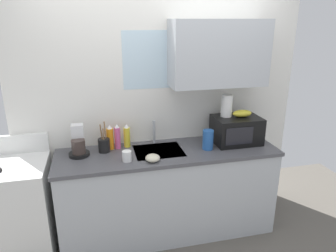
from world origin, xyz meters
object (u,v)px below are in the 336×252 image
cereal_canister (208,140)px  dish_soap_bottle_pink (118,137)px  dish_soap_bottle_yellow (127,136)px  microwave (236,130)px  banana_bunch (242,113)px  coffee_maker (78,144)px  mug_white (127,156)px  utensil_crock (104,145)px  paper_towel_roll (227,106)px  stove_range (18,210)px  dish_soap_bottle_orange (110,138)px  small_bowl (153,158)px

cereal_canister → dish_soap_bottle_pink: bearing=165.3°
dish_soap_bottle_yellow → microwave: bearing=-7.7°
microwave → banana_bunch: bearing=1.8°
coffee_maker → cereal_canister: size_ratio=1.46×
mug_white → dish_soap_bottle_pink: bearing=99.6°
coffee_maker → utensil_crock: bearing=2.9°
paper_towel_roll → dish_soap_bottle_yellow: (-0.99, 0.10, -0.27)m
microwave → paper_towel_roll: (-0.10, 0.05, 0.24)m
paper_towel_roll → coffee_maker: bearing=179.7°
dish_soap_bottle_yellow → utensil_crock: 0.24m
paper_towel_roll → coffee_maker: 1.47m
microwave → utensil_crock: bearing=176.9°
banana_bunch → microwave: bearing=-178.2°
stove_range → microwave: 2.21m
cereal_canister → mug_white: 0.80m
cereal_canister → utensil_crock: 0.99m
coffee_maker → dish_soap_bottle_yellow: coffee_maker is taller
coffee_maker → paper_towel_roll: bearing=-0.3°
stove_range → dish_soap_bottle_orange: (0.87, 0.17, 0.56)m
microwave → coffee_maker: bearing=177.8°
coffee_maker → dish_soap_bottle_pink: coffee_maker is taller
microwave → small_bowl: (-0.91, -0.25, -0.10)m
mug_white → utensil_crock: size_ratio=0.32×
stove_range → utensil_crock: bearing=8.2°
coffee_maker → mug_white: (0.42, -0.25, -0.06)m
paper_towel_roll → utensil_crock: (-1.22, 0.02, -0.31)m
stove_range → paper_towel_roll: (2.03, 0.10, 0.82)m
paper_towel_roll → mug_white: bearing=-166.9°
stove_range → paper_towel_roll: 2.19m
dish_soap_bottle_orange → small_bowl: size_ratio=1.87×
stove_range → paper_towel_roll: size_ratio=4.91×
dish_soap_bottle_pink → dish_soap_bottle_orange: bearing=177.9°
paper_towel_roll → cereal_canister: bearing=-148.0°
microwave → dish_soap_bottle_yellow: microwave is taller
microwave → banana_bunch: 0.18m
stove_range → cereal_canister: bearing=-1.7°
cereal_canister → utensil_crock: utensil_crock is taller
microwave → dish_soap_bottle_pink: size_ratio=1.85×
cereal_canister → mug_white: size_ratio=2.02×
dish_soap_bottle_orange → small_bowl: 0.52m
dish_soap_bottle_pink → utensil_crock: 0.15m
dish_soap_bottle_yellow → mug_white: (-0.04, -0.34, -0.06)m
coffee_maker → dish_soap_bottle_orange: (0.29, 0.07, 0.01)m
cereal_canister → dish_soap_bottle_orange: bearing=166.3°
paper_towel_roll → small_bowl: (-0.81, -0.30, -0.35)m
stove_range → paper_towel_roll: paper_towel_roll is taller
coffee_maker → dish_soap_bottle_orange: size_ratio=1.15×
microwave → cereal_canister: bearing=-163.8°
dish_soap_bottle_pink → dish_soap_bottle_orange: size_ratio=1.02×
cereal_canister → small_bowl: size_ratio=1.48×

